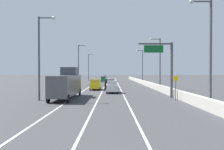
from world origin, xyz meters
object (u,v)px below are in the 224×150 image
at_px(car_silver_3, 106,77).
at_px(box_truck, 67,84).
at_px(lamp_post_left_mid, 81,62).
at_px(lamp_post_right_near, 209,46).
at_px(lamp_post_right_third, 143,64).
at_px(car_white_1, 113,87).
at_px(overhead_sign_gantry, 167,63).
at_px(lamp_post_left_far, 90,66).
at_px(lamp_post_right_second, 160,60).
at_px(car_yellow_2, 96,85).
at_px(speed_advisory_sign, 177,86).
at_px(lamp_post_left_near, 42,52).
at_px(car_black_0, 111,84).
at_px(car_green_4, 104,79).

height_order(car_silver_3, box_truck, box_truck).
bearing_deg(lamp_post_left_mid, lamp_post_right_near, -62.75).
bearing_deg(lamp_post_right_near, box_truck, 151.76).
relative_size(lamp_post_right_third, car_white_1, 2.38).
xyz_separation_m(overhead_sign_gantry, car_silver_3, (-10.73, 69.28, -3.79)).
bearing_deg(lamp_post_left_far, lamp_post_right_second, -64.46).
bearing_deg(lamp_post_left_mid, box_truck, -85.14).
bearing_deg(lamp_post_right_third, car_yellow_2, -117.23).
distance_m(speed_advisory_sign, car_white_1, 12.18).
distance_m(speed_advisory_sign, lamp_post_left_mid, 31.78).
height_order(lamp_post_left_mid, car_yellow_2, lamp_post_left_mid).
relative_size(lamp_post_right_near, lamp_post_left_mid, 1.00).
bearing_deg(lamp_post_left_near, car_yellow_2, 70.57).
xyz_separation_m(lamp_post_right_second, lamp_post_left_mid, (-17.55, 10.54, 0.00)).
height_order(lamp_post_right_third, lamp_post_left_far, same).
relative_size(car_black_0, box_truck, 0.44).
height_order(car_yellow_2, car_green_4, car_yellow_2).
xyz_separation_m(lamp_post_left_mid, box_truck, (2.14, -25.20, -4.00)).
bearing_deg(car_silver_3, lamp_post_right_near, -81.03).
height_order(speed_advisory_sign, car_silver_3, speed_advisory_sign).
height_order(lamp_post_left_far, car_green_4, lamp_post_left_far).
bearing_deg(car_white_1, lamp_post_right_near, -59.74).
bearing_deg(speed_advisory_sign, car_silver_3, 98.80).
height_order(lamp_post_left_near, car_silver_3, lamp_post_left_near).
xyz_separation_m(speed_advisory_sign, car_silver_3, (-11.17, 72.11, -0.83)).
bearing_deg(overhead_sign_gantry, car_white_1, 138.60).
bearing_deg(lamp_post_right_near, overhead_sign_gantry, 100.30).
distance_m(lamp_post_right_near, lamp_post_left_far, 63.02).
xyz_separation_m(overhead_sign_gantry, car_green_4, (-10.38, 44.25, -3.79)).
bearing_deg(car_white_1, lamp_post_left_far, 100.86).
relative_size(lamp_post_right_second, lamp_post_left_near, 1.00).
bearing_deg(speed_advisory_sign, lamp_post_right_near, -79.05).
height_order(lamp_post_left_far, car_silver_3, lamp_post_left_far).
bearing_deg(box_truck, car_white_1, 50.74).
xyz_separation_m(lamp_post_right_third, car_black_0, (-9.66, -21.05, -4.95)).
bearing_deg(lamp_post_right_third, car_white_1, -106.99).
height_order(lamp_post_left_near, car_green_4, lamp_post_left_near).
height_order(lamp_post_right_near, car_black_0, lamp_post_right_near).
bearing_deg(lamp_post_right_third, lamp_post_right_second, -89.42).
height_order(lamp_post_left_near, car_yellow_2, lamp_post_left_near).
relative_size(lamp_post_left_mid, lamp_post_left_far, 1.00).
bearing_deg(lamp_post_right_second, lamp_post_left_far, 115.54).
bearing_deg(overhead_sign_gantry, car_green_4, 103.20).
bearing_deg(lamp_post_left_near, box_truck, 37.87).
relative_size(lamp_post_left_far, car_black_0, 2.49).
xyz_separation_m(speed_advisory_sign, car_green_4, (-10.82, 47.07, -0.82)).
relative_size(lamp_post_right_second, car_black_0, 2.49).
relative_size(overhead_sign_gantry, lamp_post_right_second, 0.73).
relative_size(car_white_1, car_yellow_2, 1.01).
xyz_separation_m(lamp_post_left_mid, lamp_post_left_far, (-0.51, 27.25, 0.00)).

